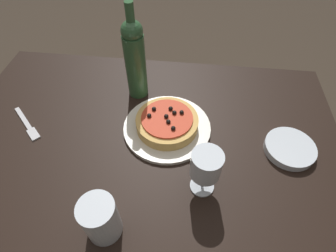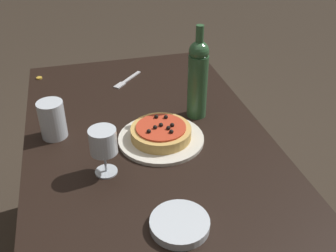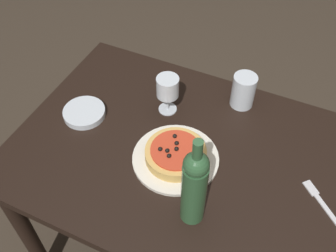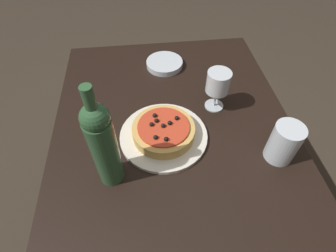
# 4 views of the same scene
# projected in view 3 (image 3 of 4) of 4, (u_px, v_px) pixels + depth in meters

# --- Properties ---
(dining_table) EXTENTS (1.23, 0.79, 0.73)m
(dining_table) POSITION_uv_depth(u_px,v_px,m) (197.00, 176.00, 1.34)
(dining_table) COLOR black
(dining_table) RESTS_ON ground_plane
(dinner_plate) EXTENTS (0.28, 0.28, 0.01)m
(dinner_plate) POSITION_uv_depth(u_px,v_px,m) (176.00, 158.00, 1.26)
(dinner_plate) COLOR silver
(dinner_plate) RESTS_ON dining_table
(pizza) EXTENTS (0.20, 0.20, 0.05)m
(pizza) POSITION_uv_depth(u_px,v_px,m) (176.00, 153.00, 1.24)
(pizza) COLOR tan
(pizza) RESTS_ON dinner_plate
(wine_glass) EXTENTS (0.08, 0.08, 0.15)m
(wine_glass) POSITION_uv_depth(u_px,v_px,m) (168.00, 88.00, 1.33)
(wine_glass) COLOR silver
(wine_glass) RESTS_ON dining_table
(wine_bottle) EXTENTS (0.07, 0.07, 0.33)m
(wine_bottle) POSITION_uv_depth(u_px,v_px,m) (194.00, 186.00, 1.02)
(wine_bottle) COLOR #2D5633
(wine_bottle) RESTS_ON dining_table
(water_cup) EXTENTS (0.08, 0.08, 0.13)m
(water_cup) POSITION_uv_depth(u_px,v_px,m) (243.00, 91.00, 1.39)
(water_cup) COLOR silver
(water_cup) RESTS_ON dining_table
(side_bowl) EXTENTS (0.15, 0.15, 0.02)m
(side_bowl) POSITION_uv_depth(u_px,v_px,m) (84.00, 113.00, 1.39)
(side_bowl) COLOR silver
(side_bowl) RESTS_ON dining_table
(fork) EXTENTS (0.14, 0.13, 0.00)m
(fork) POSITION_uv_depth(u_px,v_px,m) (320.00, 201.00, 1.16)
(fork) COLOR silver
(fork) RESTS_ON dining_table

